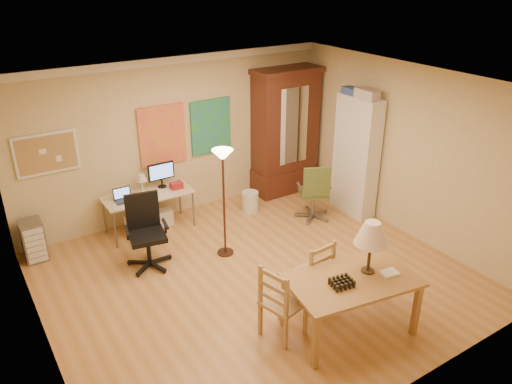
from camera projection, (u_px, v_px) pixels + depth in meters
floor at (257, 278)px, 7.01m from camera, size 5.50×5.50×0.00m
crown_molding at (171, 60)px, 7.77m from camera, size 5.50×0.08×0.12m
corkboard at (47, 154)px, 7.25m from camera, size 0.90×0.04×0.62m
art_panel_left at (162, 135)px, 8.16m from camera, size 0.80×0.04×1.00m
art_panel_right at (211, 126)px, 8.60m from camera, size 0.75×0.04×0.95m
dining_table at (359, 266)px, 5.70m from camera, size 1.60×1.11×1.39m
ladder_chair_back at (313, 275)px, 6.31m from camera, size 0.47×0.45×0.94m
ladder_chair_left at (281, 304)px, 5.75m from camera, size 0.52×0.54×0.96m
torchiere_lamp at (223, 172)px, 7.03m from camera, size 0.30×0.30×1.67m
computer_desk at (150, 207)px, 8.14m from camera, size 1.42×0.62×1.07m
office_chair_black at (148, 248)px, 7.20m from camera, size 0.66×0.66×1.08m
office_chair_green at (313, 204)px, 8.52m from camera, size 0.62×0.63×1.01m
drawer_cart at (33, 240)px, 7.34m from camera, size 0.31×0.37×0.62m
armoire at (285, 139)px, 9.30m from camera, size 1.27×0.60×2.34m
bookshelf at (356, 157)px, 8.46m from camera, size 0.31×0.82×2.06m
wastebin at (250, 201)px, 8.81m from camera, size 0.29×0.29×0.36m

